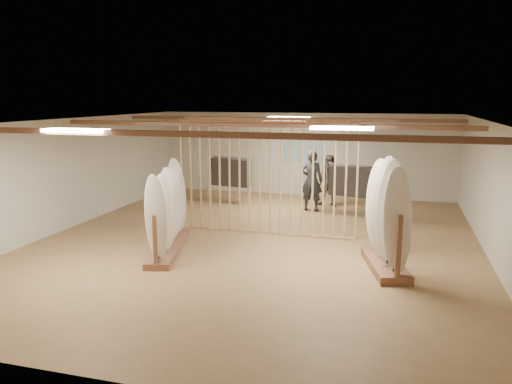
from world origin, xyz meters
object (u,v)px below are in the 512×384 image
(rack_left, at_px, (168,223))
(clothing_rack_a, at_px, (231,172))
(rack_right, at_px, (387,233))
(shopper_a, at_px, (312,177))
(shopper_b, at_px, (330,177))
(clothing_rack_b, at_px, (352,181))

(rack_left, bearing_deg, clothing_rack_a, 78.61)
(rack_right, distance_m, shopper_a, 5.23)
(rack_left, xyz_separation_m, rack_right, (4.61, 0.08, 0.10))
(clothing_rack_a, distance_m, shopper_b, 3.13)
(clothing_rack_b, bearing_deg, shopper_b, 139.17)
(rack_right, distance_m, shopper_b, 5.77)
(clothing_rack_a, height_order, clothing_rack_b, clothing_rack_a)
(clothing_rack_a, xyz_separation_m, clothing_rack_b, (3.85, -0.60, -0.02))
(clothing_rack_b, height_order, shopper_b, shopper_b)
(shopper_a, distance_m, shopper_b, 0.90)
(rack_left, relative_size, rack_right, 1.24)
(clothing_rack_a, relative_size, shopper_a, 0.74)
(clothing_rack_b, relative_size, shopper_b, 0.83)
(rack_left, xyz_separation_m, shopper_b, (2.80, 5.55, 0.26))
(rack_right, bearing_deg, clothing_rack_a, 119.19)
(shopper_a, bearing_deg, clothing_rack_b, 171.66)
(rack_left, xyz_separation_m, clothing_rack_a, (-0.30, 5.17, 0.35))
(clothing_rack_b, xyz_separation_m, shopper_a, (-1.19, 0.21, 0.05))
(rack_left, bearing_deg, shopper_b, 48.52)
(rack_right, distance_m, clothing_rack_b, 4.63)
(rack_right, xyz_separation_m, clothing_rack_a, (-4.91, 5.10, 0.26))
(rack_right, xyz_separation_m, clothing_rack_b, (-1.07, 4.50, 0.24))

